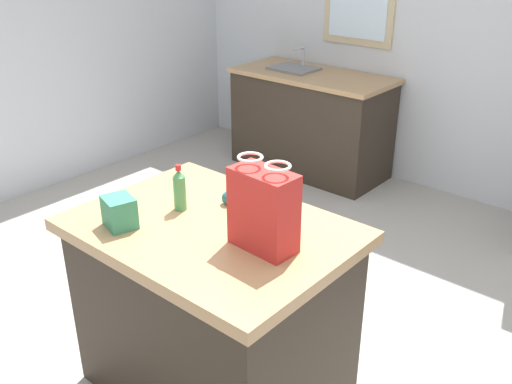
% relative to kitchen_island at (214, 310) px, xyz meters
% --- Properties ---
extents(ground, '(6.59, 6.59, 0.00)m').
position_rel_kitchen_island_xyz_m(ground, '(-0.11, 0.35, -0.46)').
color(ground, '#ADA89E').
extents(back_wall, '(5.49, 0.13, 2.56)m').
position_rel_kitchen_island_xyz_m(back_wall, '(-0.13, 2.97, 0.82)').
color(back_wall, silver).
rests_on(back_wall, ground).
extents(kitchen_island, '(1.20, 0.87, 0.91)m').
position_rel_kitchen_island_xyz_m(kitchen_island, '(0.00, 0.00, 0.00)').
color(kitchen_island, '#33281E').
rests_on(kitchen_island, ground).
extents(sink_counter, '(1.43, 0.67, 1.09)m').
position_rel_kitchen_island_xyz_m(sink_counter, '(-1.30, 2.58, 0.00)').
color(sink_counter, '#33281E').
rests_on(sink_counter, ground).
extents(shopping_bag, '(0.27, 0.15, 0.38)m').
position_rel_kitchen_island_xyz_m(shopping_bag, '(0.29, 0.01, 0.62)').
color(shopping_bag, red).
rests_on(shopping_bag, kitchen_island).
extents(small_box, '(0.16, 0.15, 0.14)m').
position_rel_kitchen_island_xyz_m(small_box, '(-0.28, -0.26, 0.52)').
color(small_box, '#388E66').
rests_on(small_box, kitchen_island).
extents(bottle, '(0.06, 0.06, 0.22)m').
position_rel_kitchen_island_xyz_m(bottle, '(-0.21, 0.02, 0.55)').
color(bottle, '#4C9956').
rests_on(bottle, kitchen_island).
extents(ear_defenders, '(0.16, 0.20, 0.06)m').
position_rel_kitchen_island_xyz_m(ear_defenders, '(-0.08, 0.27, 0.47)').
color(ear_defenders, black).
rests_on(ear_defenders, kitchen_island).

